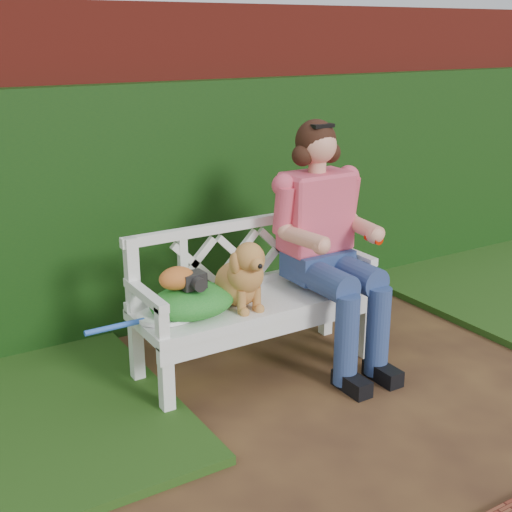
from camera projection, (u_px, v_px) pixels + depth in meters
ground at (391, 396)px, 3.97m from camera, size 60.00×60.00×0.00m
brick_wall at (228, 159)px, 5.16m from camera, size 10.00×0.30×2.20m
ivy_hedge at (243, 197)px, 5.07m from camera, size 10.00×0.18×1.70m
garden_bench at (256, 335)px, 4.21m from camera, size 1.62×0.72×0.48m
seated_woman at (320, 241)px, 4.26m from camera, size 0.91×1.04×1.55m
dog at (240, 272)px, 3.96m from camera, size 0.33×0.42×0.42m
tennis_racket at (163, 316)px, 3.84m from camera, size 0.75×0.47×0.03m
green_bag at (192, 301)px, 3.87m from camera, size 0.51×0.40×0.17m
camera_item at (193, 280)px, 3.82m from camera, size 0.14×0.11×0.09m
baseball_glove at (177, 278)px, 3.79m from camera, size 0.24×0.20×0.13m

